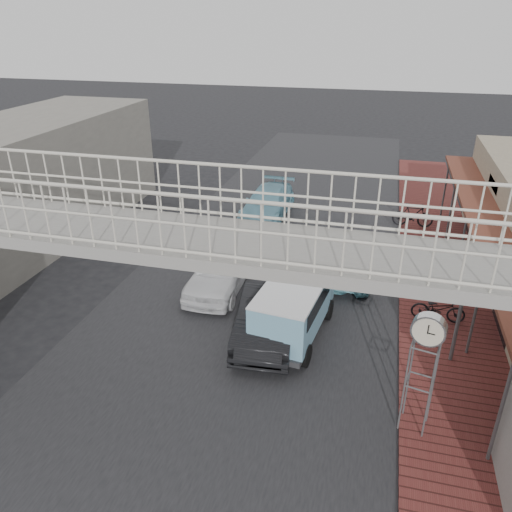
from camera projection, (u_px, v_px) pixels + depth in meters
The scene contains 14 objects.
ground at pixel (230, 340), 15.27m from camera, with size 120.00×120.00×0.00m, color black.
road_strip at pixel (230, 340), 15.26m from camera, with size 10.00×60.00×0.01m, color black.
sidewalk at pixel (446, 316), 16.39m from camera, with size 3.00×40.00×0.10m, color brown.
footbridge at pixel (170, 322), 10.40m from camera, with size 16.40×2.40×6.34m.
building_far_left at pixel (31, 179), 21.91m from camera, with size 5.00×14.00×5.00m, color gray.
white_hatchback at pixel (221, 268), 17.94m from camera, with size 1.78×4.44×1.51m, color white.
dark_sedan at pixel (271, 308), 15.41m from camera, with size 1.70×4.87×1.61m, color black.
angkot_curb at pixel (345, 256), 19.07m from camera, with size 2.19×4.75×1.32m, color #7AC7D4.
angkot_far at pixel (268, 203), 24.45m from camera, with size 1.96×4.82×1.40m, color #68A1B5.
angkot_van at pixel (294, 304), 14.93m from camera, with size 2.11×3.93×1.84m.
motorcycle_near at pixel (438, 309), 15.89m from camera, with size 0.58×1.66×0.87m, color black.
motorcycle_far at pixel (413, 215), 23.04m from camera, with size 0.52×1.83×1.10m, color black.
street_clock at pixel (428, 335), 10.85m from camera, with size 0.80×0.71×3.10m.
arrow_sign at pixel (500, 283), 12.87m from camera, with size 1.89×1.20×3.26m.
Camera 1 is at (3.95, -12.04, 8.93)m, focal length 35.00 mm.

